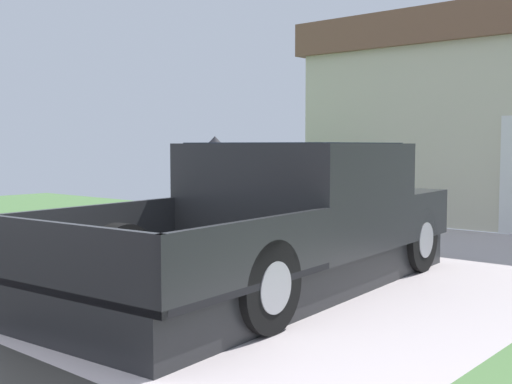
% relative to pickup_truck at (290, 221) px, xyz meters
% --- Properties ---
extents(pickup_truck, '(2.49, 5.49, 1.60)m').
position_rel_pickup_truck_xyz_m(pickup_truck, '(0.00, 0.00, 0.00)').
color(pickup_truck, '#242527').
rests_on(pickup_truck, ground).
extents(person_with_hat, '(0.51, 0.50, 1.69)m').
position_rel_pickup_truck_xyz_m(person_with_hat, '(-1.44, 0.25, 0.21)').
color(person_with_hat, black).
rests_on(person_with_hat, ground).
extents(handbag, '(0.31, 0.15, 0.44)m').
position_rel_pickup_truck_xyz_m(handbag, '(-1.57, -0.02, -0.57)').
color(handbag, '#B24C56').
rests_on(handbag, ground).
extents(wheeled_trash_bin, '(0.60, 0.72, 1.08)m').
position_rel_pickup_truck_xyz_m(wheeled_trash_bin, '(-3.62, 4.53, -0.13)').
color(wheeled_trash_bin, '#286B38').
rests_on(wheeled_trash_bin, ground).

